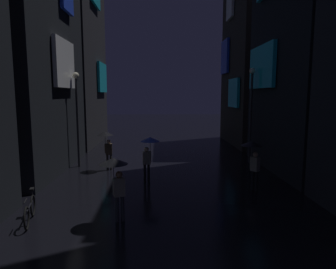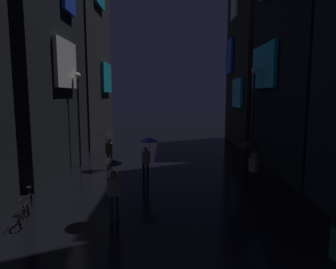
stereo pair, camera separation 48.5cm
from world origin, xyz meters
TOP-DOWN VIEW (x-y plane):
  - building_left_mid at (-7.49, 13.23)m, footprint 4.25×8.46m
  - building_right_far at (7.48, 21.83)m, footprint 4.25×7.66m
  - pedestrian_midstreet_left_black at (-3.28, 13.04)m, footprint 0.90×0.90m
  - pedestrian_foreground_right_black at (3.52, 9.44)m, footprint 0.90×0.90m
  - pedestrian_foreground_left_blue at (-0.92, 10.78)m, footprint 0.90×0.90m
  - pedestrian_near_crossing_black at (-1.83, 6.27)m, footprint 0.90×0.90m
  - bicycle_parked_at_storefront at (-4.60, 6.39)m, footprint 0.48×1.78m
  - streetlamp_right_far at (5.00, 14.62)m, footprint 0.36×0.36m
  - streetlamp_left_far at (-5.00, 13.91)m, footprint 0.36×0.36m

SIDE VIEW (x-z plane):
  - bicycle_parked_at_storefront at x=-4.60m, z-range -0.09..0.87m
  - pedestrian_midstreet_left_black at x=-3.28m, z-range 0.61..2.73m
  - pedestrian_foreground_right_black at x=3.52m, z-range 0.61..2.73m
  - pedestrian_foreground_left_blue at x=-0.92m, z-range 0.61..2.73m
  - pedestrian_near_crossing_black at x=-1.83m, z-range 0.61..2.73m
  - streetlamp_left_far at x=-5.00m, z-range 0.68..5.98m
  - streetlamp_right_far at x=5.00m, z-range 0.70..6.32m
  - building_left_mid at x=-7.49m, z-range 0.00..14.60m
  - building_right_far at x=7.48m, z-range 0.00..14.74m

